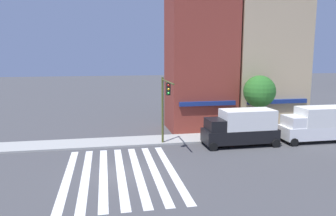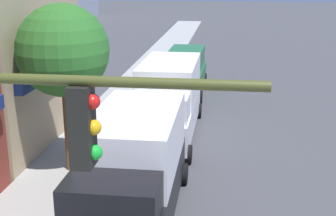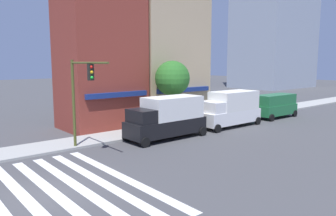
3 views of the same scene
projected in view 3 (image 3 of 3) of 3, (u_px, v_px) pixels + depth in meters
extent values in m
plane|color=#424244|center=(54.00, 193.00, 13.96)|extent=(200.00, 200.00, 0.00)
cube|color=#9E9E99|center=(7.00, 154.00, 19.65)|extent=(120.00, 3.00, 0.15)
cube|color=silver|center=(27.00, 200.00, 13.26)|extent=(0.52, 10.80, 0.01)
cube|color=silver|center=(54.00, 193.00, 13.96)|extent=(0.52, 10.80, 0.01)
cube|color=silver|center=(78.00, 187.00, 14.66)|extent=(0.52, 10.80, 0.01)
cube|color=silver|center=(100.00, 181.00, 15.36)|extent=(0.52, 10.80, 0.01)
cube|color=silver|center=(120.00, 176.00, 16.05)|extent=(0.52, 10.80, 0.01)
cube|color=maroon|center=(100.00, 35.00, 27.09)|extent=(6.43, 5.00, 15.52)
cube|color=navy|center=(118.00, 95.00, 25.74)|extent=(5.46, 0.30, 0.40)
cube|color=tan|center=(166.00, 48.00, 31.74)|extent=(7.37, 5.00, 13.82)
cube|color=navy|center=(184.00, 90.00, 30.27)|extent=(6.26, 0.30, 0.40)
cylinder|color=#474C1E|center=(74.00, 105.00, 20.89)|extent=(0.18, 0.18, 5.70)
cylinder|color=#474C1E|center=(89.00, 63.00, 18.80)|extent=(0.12, 4.53, 0.12)
cube|color=black|center=(91.00, 72.00, 18.70)|extent=(0.32, 0.24, 0.95)
sphere|color=red|center=(92.00, 67.00, 18.56)|extent=(0.18, 0.18, 0.18)
sphere|color=#EAAD14|center=(92.00, 72.00, 18.60)|extent=(0.18, 0.18, 0.18)
sphere|color=green|center=(92.00, 78.00, 18.64)|extent=(0.18, 0.18, 0.18)
cube|color=black|center=(166.00, 126.00, 23.85)|extent=(6.22, 2.24, 1.10)
cube|color=silver|center=(173.00, 107.00, 24.05)|extent=(4.36, 2.23, 1.60)
cube|color=black|center=(144.00, 116.00, 22.45)|extent=(1.75, 2.10, 0.90)
cylinder|color=black|center=(127.00, 137.00, 23.05)|extent=(0.68, 0.22, 0.68)
cylinder|color=black|center=(145.00, 142.00, 21.38)|extent=(0.68, 0.22, 0.68)
cylinder|color=black|center=(183.00, 127.00, 26.47)|extent=(0.68, 0.22, 0.68)
cylinder|color=black|center=(203.00, 131.00, 24.80)|extent=(0.68, 0.22, 0.68)
cube|color=white|center=(229.00, 116.00, 28.33)|extent=(6.21, 2.23, 1.10)
cube|color=silver|center=(234.00, 100.00, 28.54)|extent=(4.35, 2.22, 1.60)
cube|color=white|center=(214.00, 107.00, 26.93)|extent=(1.75, 2.10, 0.90)
cylinder|color=black|center=(198.00, 124.00, 27.53)|extent=(0.68, 0.22, 0.68)
cylinder|color=black|center=(217.00, 129.00, 25.86)|extent=(0.68, 0.22, 0.68)
cylinder|color=black|center=(238.00, 118.00, 30.95)|extent=(0.68, 0.22, 0.68)
cylinder|color=black|center=(258.00, 121.00, 29.28)|extent=(0.68, 0.22, 0.68)
cube|color=#1E6638|center=(275.00, 109.00, 32.88)|extent=(5.04, 2.10, 1.00)
cube|color=#1E6638|center=(275.00, 99.00, 32.74)|extent=(4.79, 1.93, 1.00)
cylinder|color=black|center=(254.00, 115.00, 32.38)|extent=(0.68, 0.22, 0.68)
cylinder|color=black|center=(272.00, 118.00, 30.86)|extent=(0.68, 0.22, 0.68)
cylinder|color=black|center=(277.00, 111.00, 35.04)|extent=(0.68, 0.22, 0.68)
cylinder|color=black|center=(295.00, 113.00, 33.52)|extent=(0.68, 0.22, 0.68)
cylinder|color=#23232D|center=(177.00, 123.00, 27.11)|extent=(0.26, 0.26, 0.85)
cylinder|color=slate|center=(177.00, 113.00, 27.00)|extent=(0.32, 0.32, 0.70)
sphere|color=tan|center=(177.00, 108.00, 26.94)|extent=(0.22, 0.22, 0.22)
cylinder|color=#23232D|center=(247.00, 111.00, 33.56)|extent=(0.26, 0.26, 0.85)
cylinder|color=#2D7A3D|center=(247.00, 104.00, 33.45)|extent=(0.32, 0.32, 0.70)
sphere|color=tan|center=(248.00, 99.00, 33.39)|extent=(0.22, 0.22, 0.22)
cylinder|color=brown|center=(172.00, 108.00, 27.77)|extent=(0.24, 0.24, 3.02)
sphere|color=#286623|center=(172.00, 78.00, 27.42)|extent=(2.95, 2.95, 2.95)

